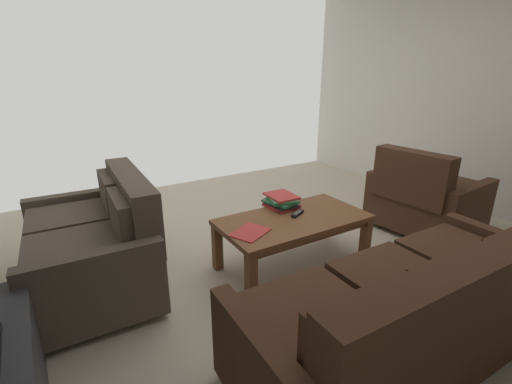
% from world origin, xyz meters
% --- Properties ---
extents(ground_plane, '(5.05, 5.02, 0.01)m').
position_xyz_m(ground_plane, '(0.00, 0.00, -0.00)').
color(ground_plane, beige).
extents(wall_left, '(0.12, 5.02, 2.67)m').
position_xyz_m(wall_left, '(-2.52, 0.00, 1.33)').
color(wall_left, silver).
rests_on(wall_left, ground).
extents(sofa_main, '(1.99, 0.84, 0.80)m').
position_xyz_m(sofa_main, '(0.16, 1.35, 0.35)').
color(sofa_main, black).
rests_on(sofa_main, ground).
extents(loveseat_near, '(0.88, 1.33, 0.85)m').
position_xyz_m(loveseat_near, '(1.51, -0.36, 0.36)').
color(loveseat_near, black).
rests_on(loveseat_near, ground).
extents(coffee_table, '(1.22, 0.64, 0.44)m').
position_xyz_m(coffee_table, '(0.08, 0.16, 0.37)').
color(coffee_table, brown).
rests_on(coffee_table, ground).
extents(armchair_side, '(0.90, 0.99, 0.87)m').
position_xyz_m(armchair_side, '(-1.45, 0.29, 0.36)').
color(armchair_side, black).
rests_on(armchair_side, ground).
extents(book_stack, '(0.27, 0.32, 0.11)m').
position_xyz_m(book_stack, '(0.03, -0.09, 0.49)').
color(book_stack, '#C63833').
rests_on(book_stack, coffee_table).
extents(tv_remote, '(0.16, 0.11, 0.02)m').
position_xyz_m(tv_remote, '(0.02, 0.13, 0.45)').
color(tv_remote, black).
rests_on(tv_remote, coffee_table).
extents(loose_magazine, '(0.34, 0.31, 0.01)m').
position_xyz_m(loose_magazine, '(0.53, 0.22, 0.44)').
color(loose_magazine, '#C63833').
rests_on(loose_magazine, coffee_table).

